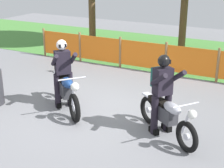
{
  "coord_description": "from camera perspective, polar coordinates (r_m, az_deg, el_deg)",
  "views": [
    {
      "loc": [
        4.13,
        -6.47,
        3.41
      ],
      "look_at": [
        0.9,
        -0.41,
        0.9
      ],
      "focal_mm": 53.92,
      "sensor_mm": 36.0,
      "label": 1
    }
  ],
  "objects": [
    {
      "name": "motorcycle_lead",
      "position": [
        8.15,
        -7.78,
        -1.13
      ],
      "size": [
        1.7,
        1.46,
        1.01
      ],
      "rotation": [
        0.0,
        0.0,
        -0.7
      ],
      "color": "black",
      "rests_on": "ground"
    },
    {
      "name": "motorcycle_trailing",
      "position": [
        6.95,
        9.29,
        -5.37
      ],
      "size": [
        1.66,
        1.25,
        0.94
      ],
      "rotation": [
        0.0,
        0.0,
        -0.63
      ],
      "color": "black",
      "rests_on": "ground"
    },
    {
      "name": "traffic_cone",
      "position": [
        11.04,
        -8.86,
        3.25
      ],
      "size": [
        0.32,
        0.32,
        0.53
      ],
      "color": "black",
      "rests_on": "ground"
    },
    {
      "name": "rider_lead",
      "position": [
        8.21,
        -8.35,
        2.42
      ],
      "size": [
        0.78,
        0.75,
        1.69
      ],
      "rotation": [
        0.0,
        0.0,
        -0.7
      ],
      "color": "black",
      "rests_on": "ground"
    },
    {
      "name": "rider_trailing",
      "position": [
        6.92,
        8.5,
        -0.98
      ],
      "size": [
        0.78,
        0.73,
        1.69
      ],
      "rotation": [
        0.0,
        0.0,
        -0.63
      ],
      "color": "black",
      "rests_on": "ground"
    },
    {
      "name": "ground",
      "position": [
        8.41,
        -4.13,
        -4.0
      ],
      "size": [
        24.0,
        24.0,
        0.02
      ],
      "primitive_type": "cube",
      "color": "gray"
    },
    {
      "name": "grass_verge",
      "position": [
        13.74,
        9.7,
        5.43
      ],
      "size": [
        24.0,
        5.59,
        0.01
      ],
      "primitive_type": "cube",
      "color": "#4C8C3D",
      "rests_on": "ground"
    },
    {
      "name": "barrier_fence",
      "position": [
        11.07,
        5.15,
        4.96
      ],
      "size": [
        8.16,
        0.08,
        1.05
      ],
      "color": "olive",
      "rests_on": "ground"
    }
  ]
}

